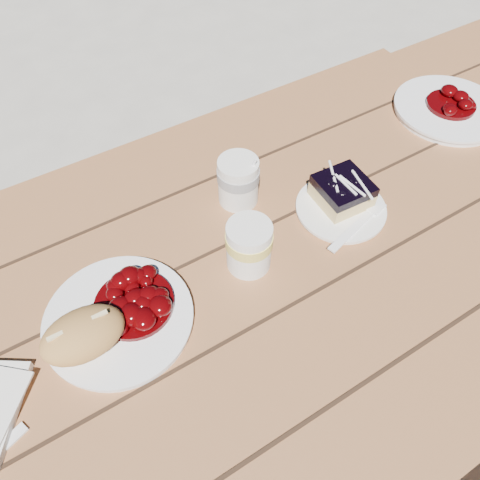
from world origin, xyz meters
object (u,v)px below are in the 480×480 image
picnic_table (328,279)px  bread_roll (83,335)px  blueberry_cake (342,191)px  second_plate (449,110)px  dessert_plate (341,209)px  second_cup (249,246)px  coffee_cup (238,181)px  main_plate (119,320)px

picnic_table → bread_roll: size_ratio=16.19×
blueberry_cake → second_plate: bearing=16.6°
blueberry_cake → second_plate: blueberry_cake is taller
dessert_plate → second_cup: 0.21m
dessert_plate → second_cup: bearing=-177.1°
bread_roll → second_cup: (0.29, 0.01, -0.00)m
picnic_table → bread_roll: 0.51m
bread_roll → blueberry_cake: bread_roll is taller
dessert_plate → coffee_cup: coffee_cup is taller
picnic_table → coffee_cup: size_ratio=21.29×
coffee_cup → second_cup: same height
main_plate → second_plate: (0.84, 0.11, 0.00)m
dessert_plate → blueberry_cake: blueberry_cake is taller
dessert_plate → blueberry_cake: (0.01, 0.01, 0.03)m
picnic_table → coffee_cup: 0.29m
main_plate → dessert_plate: 0.44m
picnic_table → dessert_plate: bearing=53.8°
bread_roll → second_plate: (0.90, 0.13, -0.04)m
main_plate → second_cup: second_cup is taller
main_plate → coffee_cup: size_ratio=2.41×
bread_roll → coffee_cup: bearing=22.9°
second_cup → main_plate: bearing=177.9°
main_plate → bread_roll: (-0.06, -0.02, 0.04)m
picnic_table → second_cup: size_ratio=21.29×
bread_roll → second_cup: second_cup is taller
blueberry_cake → second_plate: 0.40m
blueberry_cake → second_cup: second_cup is taller
picnic_table → bread_roll: bread_roll is taller
picnic_table → dessert_plate: 0.17m
second_plate → second_cup: 0.62m
main_plate → blueberry_cake: size_ratio=2.37×
second_plate → second_cup: bearing=-169.1°
coffee_cup → dessert_plate: bearing=-40.8°
dessert_plate → second_plate: 0.41m
dessert_plate → blueberry_cake: bearing=56.3°
second_plate → main_plate: bearing=-172.7°
dessert_plate → main_plate: bearing=-179.7°
coffee_cup → second_plate: (0.54, -0.02, -0.04)m
picnic_table → coffee_cup: coffee_cup is taller
blueberry_cake → main_plate: bearing=-174.5°
second_plate → picnic_table: bearing=-161.3°
bread_roll → second_plate: 0.91m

